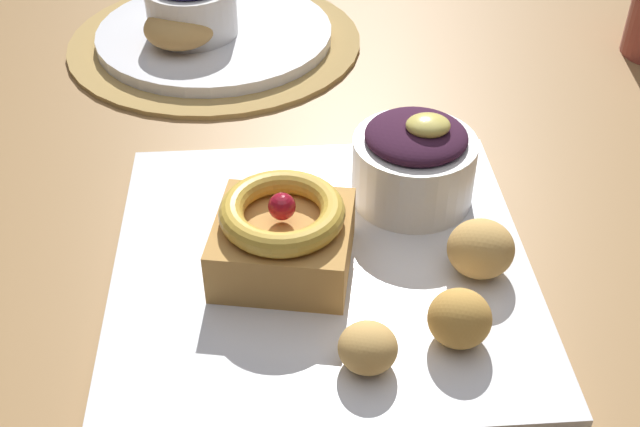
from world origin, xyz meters
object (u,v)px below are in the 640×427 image
front_plate (322,268)px  back_plate (215,34)px  fritter_back (368,348)px  fritter_front (460,318)px  berry_ramekin (414,162)px  fritter_middle (481,249)px  cake_slice (283,235)px  back_ramekin (191,4)px  back_pastry (180,28)px

front_plate → back_plate: size_ratio=1.19×
front_plate → fritter_back: (0.02, -0.10, 0.02)m
fritter_front → fritter_back: 0.06m
berry_ramekin → fritter_front: (0.01, -0.15, -0.01)m
berry_ramekin → front_plate: bearing=-136.7°
berry_ramekin → fritter_middle: bearing=-69.3°
berry_ramekin → fritter_front: berry_ramekin is taller
cake_slice → back_plate: (-0.06, 0.37, -0.03)m
back_plate → back_ramekin: bearing=-160.3°
berry_ramekin → fritter_back: berry_ramekin is taller
fritter_front → berry_ramekin: bearing=92.2°
berry_ramekin → back_plate: size_ratio=0.38×
fritter_back → back_plate: size_ratio=0.15×
cake_slice → berry_ramekin: berry_ramekin is taller
berry_ramekin → back_pastry: (-0.20, 0.26, -0.01)m
back_pastry → back_plate: bearing=46.5°
fritter_middle → fritter_back: (-0.09, -0.08, -0.01)m
back_ramekin → fritter_back: bearing=-74.1°
fritter_middle → back_pastry: 0.42m
fritter_middle → back_plate: size_ratio=0.19×
back_ramekin → back_pastry: bearing=-113.0°
back_pastry → back_ramekin: bearing=67.0°
back_ramekin → back_pastry: back_ramekin is taller
back_pastry → fritter_front: bearing=-64.1°
fritter_middle → back_ramekin: bearing=120.0°
berry_ramekin → back_pastry: berry_ramekin is taller
fritter_back → back_plate: bearing=103.3°
back_pastry → fritter_back: bearing=-71.8°
front_plate → berry_ramekin: 0.11m
berry_ramekin → back_plate: (-0.16, 0.30, -0.03)m
berry_ramekin → fritter_back: size_ratio=2.54×
front_plate → back_ramekin: back_ramekin is taller
fritter_back → back_ramekin: 0.48m
fritter_front → back_ramekin: 0.48m
fritter_front → back_ramekin: (-0.19, 0.44, 0.02)m
front_plate → fritter_front: size_ratio=7.28×
fritter_middle → fritter_front: bearing=-113.7°
front_plate → back_pastry: (-0.12, 0.34, 0.03)m
cake_slice → back_pastry: (-0.09, 0.34, -0.00)m
berry_ramekin → back_ramekin: size_ratio=1.01×
front_plate → fritter_back: fritter_back is taller
front_plate → cake_slice: size_ratio=2.75×
cake_slice → berry_ramekin: 0.13m
cake_slice → fritter_back: bearing=-62.8°
back_plate → fritter_middle: bearing=-62.9°
front_plate → fritter_back: 0.10m
back_ramekin → fritter_middle: bearing=-60.0°
cake_slice → back_plate: size_ratio=0.43×
back_plate → back_pastry: bearing=-133.5°
berry_ramekin → fritter_front: bearing=-87.8°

